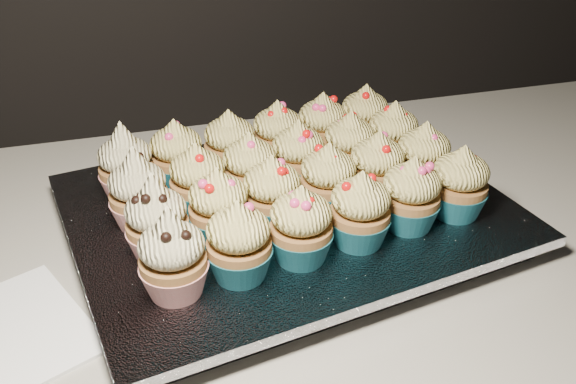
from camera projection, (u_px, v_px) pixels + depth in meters
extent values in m
cube|color=beige|center=(158.00, 261.00, 0.72)|extent=(2.44, 0.64, 0.04)
cube|color=black|center=(288.00, 221.00, 0.74)|extent=(0.49, 0.40, 0.02)
cube|color=silver|center=(288.00, 209.00, 0.73)|extent=(0.53, 0.44, 0.01)
cone|color=#A91917|center=(175.00, 279.00, 0.59)|extent=(0.06, 0.06, 0.03)
ellipsoid|color=beige|center=(171.00, 245.00, 0.57)|extent=(0.06, 0.06, 0.04)
cone|color=beige|center=(168.00, 219.00, 0.55)|extent=(0.03, 0.03, 0.03)
cone|color=#186271|center=(240.00, 263.00, 0.61)|extent=(0.06, 0.06, 0.03)
ellipsoid|color=#ECD977|center=(238.00, 230.00, 0.59)|extent=(0.06, 0.06, 0.04)
cone|color=#ECD977|center=(237.00, 209.00, 0.58)|extent=(0.03, 0.03, 0.02)
cone|color=#186271|center=(301.00, 246.00, 0.63)|extent=(0.06, 0.06, 0.03)
ellipsoid|color=#ECD977|center=(301.00, 214.00, 0.61)|extent=(0.06, 0.06, 0.04)
cone|color=#ECD977|center=(301.00, 193.00, 0.60)|extent=(0.03, 0.03, 0.02)
cone|color=#186271|center=(359.00, 230.00, 0.65)|extent=(0.06, 0.06, 0.03)
ellipsoid|color=#ECD977|center=(361.00, 198.00, 0.63)|extent=(0.06, 0.06, 0.04)
cone|color=#ECD977|center=(362.00, 178.00, 0.62)|extent=(0.03, 0.03, 0.02)
cone|color=#186271|center=(409.00, 214.00, 0.68)|extent=(0.06, 0.06, 0.03)
ellipsoid|color=#ECD977|center=(412.00, 183.00, 0.66)|extent=(0.06, 0.06, 0.04)
cone|color=#ECD977|center=(415.00, 163.00, 0.65)|extent=(0.03, 0.03, 0.02)
cone|color=#186271|center=(456.00, 202.00, 0.70)|extent=(0.06, 0.06, 0.03)
ellipsoid|color=#ECD977|center=(461.00, 171.00, 0.68)|extent=(0.06, 0.06, 0.04)
cone|color=#ECD977|center=(464.00, 152.00, 0.67)|extent=(0.03, 0.03, 0.02)
cone|color=#A91917|center=(160.00, 242.00, 0.64)|extent=(0.06, 0.06, 0.03)
ellipsoid|color=beige|center=(155.00, 210.00, 0.62)|extent=(0.06, 0.06, 0.04)
cone|color=beige|center=(152.00, 185.00, 0.60)|extent=(0.03, 0.03, 0.03)
cone|color=#186271|center=(220.00, 227.00, 0.66)|extent=(0.06, 0.06, 0.03)
ellipsoid|color=#ECD977|center=(218.00, 195.00, 0.64)|extent=(0.06, 0.06, 0.04)
cone|color=#ECD977|center=(217.00, 175.00, 0.63)|extent=(0.03, 0.03, 0.02)
cone|color=#186271|center=(272.00, 213.00, 0.68)|extent=(0.06, 0.06, 0.03)
ellipsoid|color=#ECD977|center=(272.00, 182.00, 0.66)|extent=(0.06, 0.06, 0.04)
cone|color=#ECD977|center=(272.00, 162.00, 0.65)|extent=(0.03, 0.03, 0.02)
cone|color=#186271|center=(327.00, 199.00, 0.71)|extent=(0.06, 0.06, 0.03)
ellipsoid|color=#ECD977|center=(329.00, 169.00, 0.69)|extent=(0.06, 0.06, 0.04)
cone|color=#ECD977|center=(329.00, 149.00, 0.67)|extent=(0.03, 0.03, 0.02)
cone|color=#186271|center=(375.00, 186.00, 0.73)|extent=(0.06, 0.06, 0.03)
ellipsoid|color=#ECD977|center=(378.00, 156.00, 0.71)|extent=(0.06, 0.06, 0.04)
cone|color=#ECD977|center=(379.00, 137.00, 0.70)|extent=(0.03, 0.03, 0.02)
cone|color=#186271|center=(421.00, 175.00, 0.75)|extent=(0.06, 0.06, 0.03)
ellipsoid|color=#ECD977|center=(424.00, 146.00, 0.73)|extent=(0.06, 0.06, 0.04)
cone|color=#ECD977|center=(427.00, 128.00, 0.72)|extent=(0.03, 0.03, 0.02)
cone|color=#A91917|center=(141.00, 212.00, 0.68)|extent=(0.06, 0.06, 0.03)
ellipsoid|color=beige|center=(137.00, 181.00, 0.66)|extent=(0.06, 0.06, 0.04)
cone|color=beige|center=(133.00, 158.00, 0.65)|extent=(0.03, 0.03, 0.03)
cone|color=#186271|center=(200.00, 199.00, 0.70)|extent=(0.06, 0.06, 0.03)
ellipsoid|color=#ECD977|center=(197.00, 169.00, 0.69)|extent=(0.06, 0.06, 0.04)
cone|color=#ECD977|center=(195.00, 150.00, 0.67)|extent=(0.03, 0.03, 0.02)
cone|color=#186271|center=(251.00, 187.00, 0.73)|extent=(0.06, 0.06, 0.03)
ellipsoid|color=#ECD977|center=(249.00, 157.00, 0.71)|extent=(0.06, 0.06, 0.04)
cone|color=#ECD977|center=(249.00, 138.00, 0.70)|extent=(0.03, 0.03, 0.02)
cone|color=#186271|center=(298.00, 174.00, 0.75)|extent=(0.06, 0.06, 0.03)
ellipsoid|color=#ECD977|center=(298.00, 145.00, 0.73)|extent=(0.06, 0.06, 0.04)
cone|color=#ECD977|center=(298.00, 126.00, 0.72)|extent=(0.03, 0.03, 0.02)
cone|color=#186271|center=(348.00, 164.00, 0.77)|extent=(0.06, 0.06, 0.03)
ellipsoid|color=#ECD977|center=(350.00, 135.00, 0.75)|extent=(0.06, 0.06, 0.04)
cone|color=#ECD977|center=(351.00, 117.00, 0.74)|extent=(0.03, 0.03, 0.02)
cone|color=#186271|center=(391.00, 152.00, 0.80)|extent=(0.06, 0.06, 0.03)
ellipsoid|color=#ECD977|center=(394.00, 125.00, 0.78)|extent=(0.06, 0.06, 0.04)
cone|color=#ECD977|center=(395.00, 107.00, 0.77)|extent=(0.03, 0.03, 0.02)
cone|color=#A91917|center=(129.00, 184.00, 0.73)|extent=(0.06, 0.06, 0.03)
ellipsoid|color=beige|center=(124.00, 155.00, 0.71)|extent=(0.06, 0.06, 0.04)
cone|color=beige|center=(121.00, 132.00, 0.70)|extent=(0.03, 0.03, 0.03)
cone|color=#186271|center=(179.00, 173.00, 0.75)|extent=(0.06, 0.06, 0.03)
ellipsoid|color=#ECD977|center=(176.00, 144.00, 0.73)|extent=(0.06, 0.06, 0.04)
cone|color=#ECD977|center=(174.00, 126.00, 0.72)|extent=(0.03, 0.03, 0.02)
cone|color=#186271|center=(231.00, 162.00, 0.78)|extent=(0.06, 0.06, 0.03)
ellipsoid|color=#ECD977|center=(229.00, 134.00, 0.76)|extent=(0.06, 0.06, 0.04)
cone|color=#ECD977|center=(228.00, 116.00, 0.75)|extent=(0.03, 0.03, 0.02)
cone|color=#186271|center=(278.00, 152.00, 0.80)|extent=(0.06, 0.06, 0.03)
ellipsoid|color=#ECD977|center=(278.00, 124.00, 0.78)|extent=(0.06, 0.06, 0.04)
cone|color=#ECD977|center=(277.00, 107.00, 0.77)|extent=(0.03, 0.03, 0.02)
cone|color=#186271|center=(322.00, 143.00, 0.82)|extent=(0.06, 0.06, 0.03)
ellipsoid|color=#ECD977|center=(323.00, 115.00, 0.80)|extent=(0.06, 0.06, 0.04)
cone|color=#ECD977|center=(323.00, 98.00, 0.79)|extent=(0.03, 0.03, 0.02)
cone|color=#186271|center=(363.00, 134.00, 0.84)|extent=(0.06, 0.06, 0.03)
ellipsoid|color=#ECD977|center=(365.00, 107.00, 0.83)|extent=(0.06, 0.06, 0.04)
cone|color=#ECD977|center=(366.00, 90.00, 0.81)|extent=(0.03, 0.03, 0.02)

